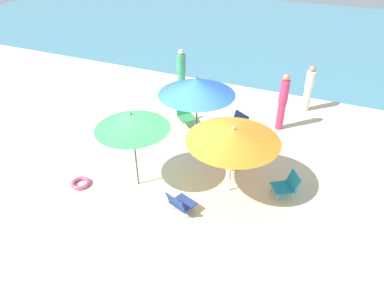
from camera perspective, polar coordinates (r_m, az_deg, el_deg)
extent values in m
plane|color=beige|center=(8.97, -3.43, -4.92)|extent=(40.00, 40.00, 0.00)
cube|color=teal|center=(21.15, 14.42, 17.29)|extent=(40.00, 16.00, 0.01)
cylinder|color=silver|center=(7.99, 6.37, -2.81)|extent=(0.04, 0.04, 1.71)
cone|color=orange|center=(7.60, 6.70, 1.51)|extent=(2.09, 2.09, 0.29)
sphere|color=silver|center=(7.51, 6.78, 2.65)|extent=(0.06, 0.06, 0.06)
cylinder|color=#4C4C51|center=(9.46, 0.74, 4.82)|extent=(0.04, 0.04, 2.05)
cone|color=blue|center=(9.10, 0.78, 9.31)|extent=(2.02, 2.02, 0.42)
sphere|color=#4C4C51|center=(9.00, 0.79, 10.72)|extent=(0.06, 0.06, 0.06)
cylinder|color=#4C4C51|center=(8.19, -9.22, -1.17)|extent=(0.04, 0.04, 1.93)
cone|color=green|center=(7.77, -9.74, 3.63)|extent=(1.68, 1.68, 0.35)
sphere|color=#4C4C51|center=(7.67, -9.88, 4.94)|extent=(0.06, 0.06, 0.06)
cube|color=navy|center=(7.84, -1.46, -9.54)|extent=(0.62, 0.56, 0.03)
cube|color=navy|center=(7.62, -2.67, -9.44)|extent=(0.52, 0.30, 0.33)
cylinder|color=silver|center=(8.11, -1.64, -8.87)|extent=(0.02, 0.02, 0.20)
cylinder|color=silver|center=(7.90, 0.46, -10.25)|extent=(0.02, 0.02, 0.20)
cylinder|color=silver|center=(7.95, -3.36, -10.03)|extent=(0.02, 0.02, 0.20)
cylinder|color=silver|center=(7.73, -1.25, -11.47)|extent=(0.02, 0.02, 0.20)
cube|color=teal|center=(8.48, 14.47, -6.88)|extent=(0.63, 0.63, 0.03)
cube|color=teal|center=(8.46, 16.15, -5.73)|extent=(0.36, 0.45, 0.34)
cylinder|color=silver|center=(8.36, 13.67, -8.44)|extent=(0.02, 0.02, 0.20)
cylinder|color=silver|center=(8.61, 12.79, -6.88)|extent=(0.02, 0.02, 0.20)
cylinder|color=silver|center=(8.50, 15.96, -8.07)|extent=(0.02, 0.02, 0.20)
cylinder|color=silver|center=(8.74, 15.02, -6.55)|extent=(0.02, 0.02, 0.20)
cube|color=#33934C|center=(10.88, -0.85, 4.29)|extent=(0.70, 0.70, 0.03)
cube|color=#33934C|center=(11.03, -1.38, 5.69)|extent=(0.43, 0.43, 0.33)
cylinder|color=silver|center=(10.85, 0.50, 3.37)|extent=(0.02, 0.02, 0.23)
cylinder|color=silver|center=(10.72, -1.39, 2.98)|extent=(0.02, 0.02, 0.23)
cylinder|color=silver|center=(11.18, -0.32, 4.35)|extent=(0.02, 0.02, 0.23)
cylinder|color=silver|center=(11.06, -2.16, 3.99)|extent=(0.02, 0.02, 0.23)
cube|color=navy|center=(10.41, 6.76, 2.40)|extent=(0.71, 0.68, 0.03)
cube|color=navy|center=(10.45, 7.85, 3.84)|extent=(0.56, 0.43, 0.43)
cylinder|color=silver|center=(10.23, 6.75, 1.00)|extent=(0.02, 0.02, 0.21)
cylinder|color=silver|center=(10.51, 5.18, 2.06)|extent=(0.02, 0.02, 0.21)
cylinder|color=silver|center=(10.45, 8.27, 1.62)|extent=(0.02, 0.02, 0.21)
cylinder|color=silver|center=(10.72, 6.69, 2.65)|extent=(0.02, 0.02, 0.21)
cylinder|color=#DB3866|center=(10.94, 14.16, 4.51)|extent=(0.23, 0.23, 0.88)
cylinder|color=#DB3866|center=(10.60, 14.74, 8.21)|extent=(0.27, 0.27, 0.68)
sphere|color=tan|center=(10.42, 15.08, 10.40)|extent=(0.20, 0.20, 0.20)
cylinder|color=#389970|center=(12.72, -1.71, 9.81)|extent=(0.27, 0.27, 0.91)
cylinder|color=#389970|center=(12.43, -1.77, 12.99)|extent=(0.31, 0.31, 0.60)
sphere|color=beige|center=(12.30, -1.80, 14.71)|extent=(0.19, 0.19, 0.19)
cylinder|color=silver|center=(12.29, 18.09, 6.96)|extent=(0.24, 0.24, 0.81)
cylinder|color=silver|center=(12.02, 18.66, 9.87)|extent=(0.29, 0.29, 0.56)
sphere|color=tan|center=(11.88, 18.99, 11.50)|extent=(0.19, 0.19, 0.19)
cube|color=#DB3866|center=(9.14, 6.88, -2.38)|extent=(0.34, 0.38, 0.12)
cylinder|color=#DBAD84|center=(9.08, 6.57, -3.56)|extent=(0.12, 0.12, 0.24)
cylinder|color=#DB3866|center=(9.15, 7.26, -0.58)|extent=(0.32, 0.32, 0.47)
sphere|color=#DBAD84|center=(8.97, 7.41, 1.20)|extent=(0.21, 0.21, 0.21)
torus|color=#E54C7F|center=(9.02, -17.62, -6.07)|extent=(0.47, 0.47, 0.10)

